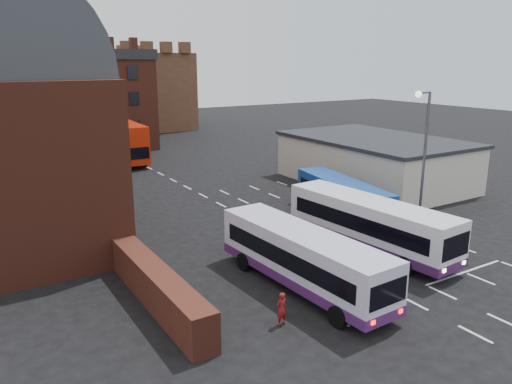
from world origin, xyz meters
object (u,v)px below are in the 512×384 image
pedestrian_beige (349,310)px  bus_blue (343,196)px  bus_red_double (124,141)px  street_lamp (423,148)px  bus_white_inbound (369,221)px  pedestrian_red (281,309)px  bus_white_outbound (303,255)px

pedestrian_beige → bus_blue: bearing=-117.5°
bus_red_double → street_lamp: (9.31, -32.88, 3.19)m
street_lamp → pedestrian_beige: size_ratio=6.56×
bus_white_inbound → pedestrian_red: size_ratio=7.60×
pedestrian_red → pedestrian_beige: size_ratio=1.07×
street_lamp → pedestrian_beige: (-12.23, -6.97, -4.82)m
street_lamp → pedestrian_beige: 14.88m
bus_white_outbound → street_lamp: size_ratio=1.18×
bus_white_inbound → pedestrian_beige: 9.22m
bus_white_outbound → bus_red_double: (2.42, 35.90, 0.61)m
bus_white_outbound → bus_white_inbound: 6.74m
bus_red_double → bus_white_inbound: bearing=99.5°
bus_blue → street_lamp: (2.29, -4.81, 3.95)m
bus_white_outbound → bus_red_double: bus_red_double is taller
bus_white_inbound → pedestrian_beige: bearing=36.3°
bus_white_outbound → pedestrian_beige: (-0.49, -3.96, -1.03)m
bus_white_inbound → street_lamp: (5.31, 0.96, 3.72)m
bus_blue → bus_red_double: (-7.02, 28.07, 0.76)m
bus_white_inbound → bus_red_double: 34.09m
bus_white_inbound → bus_blue: 6.53m
bus_white_outbound → bus_red_double: size_ratio=0.98×
pedestrian_red → pedestrian_beige: 2.88m
street_lamp → pedestrian_red: bearing=-159.6°
bus_red_double → street_lamp: bearing=108.6°
bus_white_inbound → bus_red_double: bus_red_double is taller
bus_white_inbound → pedestrian_red: (-9.35, -4.48, -1.06)m
pedestrian_red → pedestrian_beige: (2.44, -1.53, -0.05)m
bus_blue → bus_red_double: bearing=-66.4°
bus_blue → pedestrian_beige: bearing=59.4°
bus_white_outbound → bus_blue: (9.45, 7.83, -0.16)m
bus_red_double → bus_blue: bearing=106.8°
street_lamp → pedestrian_beige: street_lamp is taller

